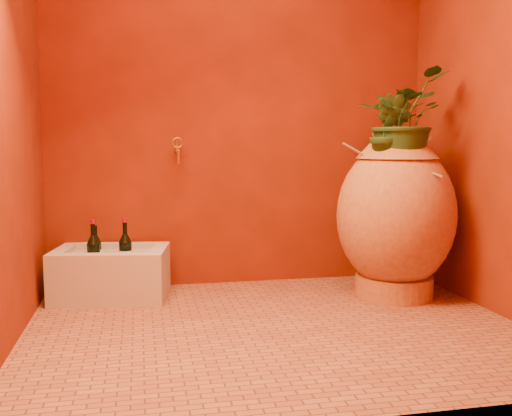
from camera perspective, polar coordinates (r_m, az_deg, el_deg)
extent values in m
plane|color=#9A5732|center=(2.96, 2.01, -11.88)|extent=(2.50, 2.50, 0.00)
cube|color=#5D1C05|center=(3.81, -1.52, 11.23)|extent=(2.50, 0.02, 2.50)
cube|color=#5D1C05|center=(2.82, -24.10, 12.38)|extent=(0.02, 2.00, 2.50)
cube|color=#5D1C05|center=(3.35, 23.78, 11.35)|extent=(0.02, 2.00, 2.50)
cylinder|color=#C17936|center=(3.62, 13.61, -7.55)|extent=(0.59, 0.59, 0.13)
ellipsoid|color=#C17936|center=(3.55, 13.79, -0.73)|extent=(0.89, 0.89, 0.89)
cone|color=#C17936|center=(3.52, 13.97, 5.93)|extent=(0.61, 0.61, 0.13)
torus|color=#C17936|center=(3.52, 14.01, 7.20)|extent=(0.38, 0.38, 0.06)
cylinder|color=olive|center=(3.44, 13.07, 3.86)|extent=(0.53, 0.15, 0.31)
cylinder|color=olive|center=(3.40, 14.50, 4.45)|extent=(0.30, 0.39, 0.17)
cylinder|color=olive|center=(3.49, 15.99, 4.77)|extent=(0.29, 0.27, 0.25)
cube|color=beige|center=(3.58, -14.26, -6.58)|extent=(0.72, 0.55, 0.28)
cube|color=beige|center=(3.72, -14.20, -3.66)|extent=(0.66, 0.19, 0.03)
cube|color=beige|center=(3.37, -14.47, -4.72)|extent=(0.66, 0.19, 0.03)
cube|color=beige|center=(3.57, -18.94, -4.24)|extent=(0.13, 0.29, 0.03)
cube|color=beige|center=(3.54, -9.67, -4.06)|extent=(0.13, 0.29, 0.03)
cylinder|color=black|center=(3.50, -12.91, -4.79)|extent=(0.08, 0.08, 0.18)
cone|color=black|center=(3.48, -12.95, -2.93)|extent=(0.08, 0.08, 0.05)
cylinder|color=black|center=(3.47, -12.98, -1.95)|extent=(0.03, 0.03, 0.07)
cylinder|color=maroon|center=(3.46, -13.00, -1.21)|extent=(0.03, 0.03, 0.03)
cylinder|color=silver|center=(3.50, -12.91, -4.79)|extent=(0.08, 0.08, 0.08)
cylinder|color=black|center=(3.64, -15.71, -4.58)|extent=(0.07, 0.07, 0.16)
cone|color=black|center=(3.62, -15.76, -2.97)|extent=(0.07, 0.07, 0.05)
cylinder|color=black|center=(3.61, -15.79, -2.13)|extent=(0.02, 0.02, 0.06)
cylinder|color=maroon|center=(3.61, -15.81, -1.49)|extent=(0.03, 0.03, 0.02)
cylinder|color=silver|center=(3.64, -15.71, -4.58)|extent=(0.07, 0.07, 0.07)
cylinder|color=black|center=(3.48, -15.91, -4.92)|extent=(0.08, 0.08, 0.18)
cone|color=black|center=(3.46, -15.97, -3.05)|extent=(0.08, 0.08, 0.05)
cylinder|color=black|center=(3.45, -16.00, -2.06)|extent=(0.03, 0.03, 0.07)
cylinder|color=maroon|center=(3.45, -16.02, -1.32)|extent=(0.03, 0.03, 0.03)
cylinder|color=silver|center=(3.48, -15.91, -4.92)|extent=(0.08, 0.08, 0.08)
cylinder|color=#B48C29|center=(3.67, -7.85, 5.69)|extent=(0.02, 0.14, 0.02)
cylinder|color=#B48C29|center=(3.60, -7.76, 5.03)|extent=(0.02, 0.02, 0.08)
torus|color=#B48C29|center=(3.67, -7.86, 6.48)|extent=(0.07, 0.01, 0.07)
cylinder|color=#B48C29|center=(3.67, -7.85, 6.08)|extent=(0.01, 0.01, 0.05)
imported|color=#1F4017|center=(3.50, 14.34, 8.55)|extent=(0.69, 0.68, 0.58)
imported|color=#1F4017|center=(3.40, 13.26, 7.36)|extent=(0.30, 0.30, 0.43)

